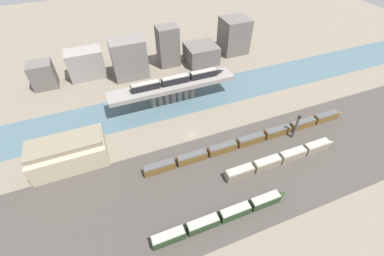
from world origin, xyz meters
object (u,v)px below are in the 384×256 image
(warehouse_building, at_px, (68,152))
(train_yard_near, at_px, (223,217))
(train_on_bridge, at_px, (179,79))
(signal_tower, at_px, (296,127))
(train_yard_far, at_px, (254,139))
(train_yard_mid, at_px, (283,158))

(warehouse_building, bearing_deg, train_yard_near, -44.49)
(train_on_bridge, xyz_separation_m, signal_tower, (34.36, -39.71, -5.98))
(train_on_bridge, height_order, signal_tower, train_on_bridge)
(train_on_bridge, xyz_separation_m, train_yard_far, (18.29, -36.34, -9.79))
(train_yard_mid, distance_m, train_yard_far, 13.22)
(signal_tower, bearing_deg, warehouse_building, 166.96)
(train_on_bridge, height_order, train_yard_far, train_on_bridge)
(train_yard_near, relative_size, train_yard_far, 0.50)
(train_yard_mid, height_order, warehouse_building, warehouse_building)
(train_yard_far, bearing_deg, warehouse_building, 166.68)
(train_on_bridge, bearing_deg, train_yard_near, -97.16)
(warehouse_building, distance_m, signal_tower, 85.85)
(signal_tower, bearing_deg, train_on_bridge, 130.86)
(warehouse_building, bearing_deg, train_yard_mid, -21.46)
(train_on_bridge, height_order, train_yard_mid, train_on_bridge)
(warehouse_building, relative_size, signal_tower, 2.29)
(train_on_bridge, xyz_separation_m, train_yard_mid, (22.92, -48.72, -9.67))
(signal_tower, bearing_deg, train_yard_far, 168.13)
(train_on_bridge, bearing_deg, train_yard_far, -63.28)
(train_yard_far, relative_size, signal_tower, 7.97)
(warehouse_building, bearing_deg, signal_tower, -13.04)
(train_yard_far, bearing_deg, signal_tower, -11.87)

